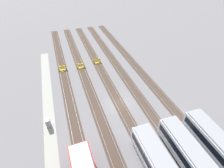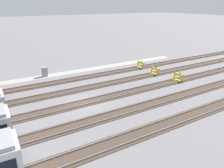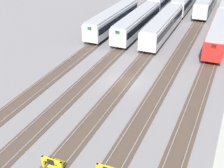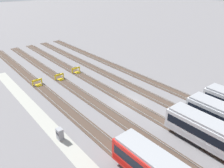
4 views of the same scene
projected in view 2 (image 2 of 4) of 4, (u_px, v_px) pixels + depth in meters
name	position (u px, v px, depth m)	size (l,w,h in m)	color
ground_plane	(83.00, 103.00, 27.61)	(400.00, 400.00, 0.00)	slate
service_walkway	(52.00, 75.00, 38.32)	(54.00, 2.00, 0.01)	#9E9E93
rail_track_nearest	(60.00, 82.00, 34.98)	(90.00, 2.23, 0.21)	#47382D
rail_track_near_inner	(70.00, 91.00, 31.29)	(90.00, 2.23, 0.21)	#47382D
rail_track_middle	(83.00, 103.00, 27.60)	(90.00, 2.24, 0.21)	#47382D
rail_track_far_inner	(100.00, 119.00, 23.90)	(90.00, 2.23, 0.21)	#47382D
rail_track_farthest	(123.00, 140.00, 20.21)	(90.00, 2.23, 0.21)	#47382D
bumper_stop_nearest_track	(140.00, 65.00, 42.49)	(1.36, 2.00, 1.22)	gold
bumper_stop_near_inner_track	(154.00, 71.00, 38.63)	(1.36, 2.00, 1.22)	gold
bumper_stop_middle_track	(178.00, 78.00, 35.41)	(1.36, 2.01, 1.22)	gold
electrical_cabinet	(45.00, 72.00, 37.47)	(0.90, 0.73, 1.60)	gray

